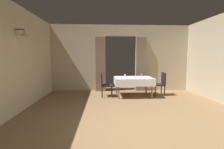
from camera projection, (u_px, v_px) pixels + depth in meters
name	position (u px, v px, depth m)	size (l,w,h in m)	color
ground	(140.00, 129.00, 3.60)	(10.08, 10.08, 0.00)	olive
wall_back	(121.00, 58.00, 7.59)	(6.40, 0.27, 3.00)	beige
dining_table_mid	(133.00, 80.00, 6.53)	(1.50, 1.07, 0.75)	#7A604C
chair_mid_left	(105.00, 84.00, 6.47)	(0.45, 0.44, 0.93)	black
chair_mid_right	(161.00, 83.00, 6.70)	(0.44, 0.44, 0.93)	black
flower_vase_mid	(142.00, 76.00, 6.26)	(0.07, 0.07, 0.19)	silver
plate_mid_b	(150.00, 78.00, 6.21)	(0.21, 0.21, 0.01)	white
glass_mid_c	(125.00, 75.00, 6.85)	(0.07, 0.07, 0.09)	silver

